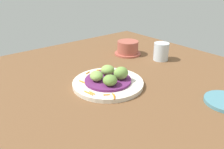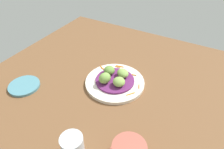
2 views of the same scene
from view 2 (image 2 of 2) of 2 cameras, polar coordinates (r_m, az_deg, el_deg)
table_surface at (r=82.51cm, az=-0.72°, el=-4.94°), size 110.00×110.00×2.00cm
main_plate at (r=84.45cm, az=0.55°, el=-2.14°), size 24.58×24.58×1.43cm
cabbage_bed at (r=83.72cm, az=0.55°, el=-1.55°), size 16.08×16.08×0.82cm
carrot_garnish at (r=87.26cm, az=2.11°, el=0.18°), size 15.83×21.78×0.40cm
guac_scoop_left at (r=79.53cm, az=1.99°, el=-2.07°), size 4.99×4.94×3.55cm
guac_scoop_center at (r=84.06cm, az=3.07°, el=0.37°), size 6.43×6.80×3.25cm
guac_scoop_right at (r=85.22cm, az=-0.77°, el=1.18°), size 5.93×5.89×3.55cm
guac_scoop_back at (r=80.57cm, az=-2.06°, el=-1.02°), size 6.14×5.61×4.45cm
side_plate_small at (r=90.50cm, az=-23.61°, el=-2.94°), size 12.56×12.56×1.08cm
water_glass at (r=62.18cm, az=-11.08°, el=-19.37°), size 6.63×6.63×7.78cm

